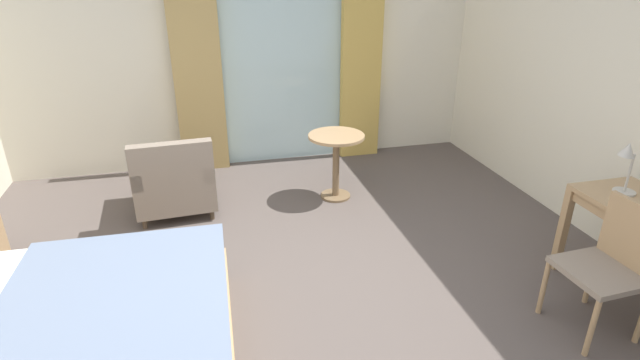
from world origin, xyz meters
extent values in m
cube|color=#564C47|center=(0.00, 0.00, -0.05)|extent=(6.08, 6.50, 0.10)
cube|color=silver|center=(0.00, 2.99, 1.26)|extent=(5.68, 0.12, 2.51)
cube|color=silver|center=(0.39, 2.91, 1.11)|extent=(1.48, 0.02, 2.21)
cube|color=tan|center=(-0.57, 2.81, 1.15)|extent=(0.53, 0.10, 2.31)
cube|color=tan|center=(1.35, 2.81, 1.15)|extent=(0.49, 0.10, 2.31)
cube|color=white|center=(-1.51, -0.34, 0.38)|extent=(1.95, 1.66, 0.19)
cube|color=slate|center=(-1.19, -0.35, 0.49)|extent=(1.35, 1.67, 0.03)
cube|color=tan|center=(2.60, -0.05, 0.35)|extent=(0.06, 0.06, 0.70)
cube|color=tan|center=(2.07, -0.05, 0.35)|extent=(0.06, 0.06, 0.70)
cube|color=gray|center=(1.80, -0.70, 0.44)|extent=(0.46, 0.49, 0.04)
cube|color=tan|center=(2.00, -0.69, 0.68)|extent=(0.06, 0.45, 0.43)
cylinder|color=tan|center=(1.59, -0.49, 0.21)|extent=(0.04, 0.04, 0.42)
cylinder|color=tan|center=(1.61, -0.92, 0.21)|extent=(0.04, 0.04, 0.42)
cylinder|color=tan|center=(1.99, -0.48, 0.21)|extent=(0.04, 0.04, 0.42)
cylinder|color=#B7B2A8|center=(2.33, -0.26, 0.75)|extent=(0.15, 0.15, 0.02)
cylinder|color=#B7B2A8|center=(2.33, -0.26, 0.90)|extent=(0.02, 0.02, 0.28)
cone|color=#B7B2A8|center=(2.29, -0.23, 1.07)|extent=(0.11, 0.11, 0.11)
cube|color=gray|center=(-0.90, 1.80, 0.25)|extent=(0.78, 0.82, 0.29)
cube|color=gray|center=(-0.88, 1.47, 0.60)|extent=(0.74, 0.16, 0.41)
cube|color=gray|center=(-0.58, 1.81, 0.47)|extent=(0.14, 0.78, 0.16)
cube|color=gray|center=(-1.22, 1.78, 0.47)|extent=(0.14, 0.78, 0.16)
cylinder|color=#4C3D2D|center=(-0.61, 2.14, 0.05)|extent=(0.04, 0.04, 0.10)
cylinder|color=#4C3D2D|center=(-1.23, 2.11, 0.05)|extent=(0.04, 0.04, 0.10)
cylinder|color=#4C3D2D|center=(-0.58, 1.48, 0.05)|extent=(0.04, 0.04, 0.10)
cylinder|color=#4C3D2D|center=(-1.19, 1.45, 0.05)|extent=(0.04, 0.04, 0.10)
cylinder|color=tan|center=(0.71, 1.66, 0.67)|extent=(0.57, 0.57, 0.03)
cylinder|color=brown|center=(0.71, 1.66, 0.33)|extent=(0.07, 0.07, 0.66)
cylinder|color=brown|center=(0.71, 1.66, 0.01)|extent=(0.31, 0.31, 0.02)
camera|label=1|loc=(-0.59, -2.80, 2.26)|focal=27.40mm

